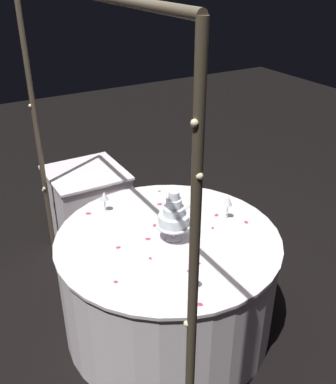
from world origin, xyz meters
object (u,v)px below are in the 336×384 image
at_px(wine_glass_0, 228,202).
at_px(decorative_arch, 85,151).
at_px(wine_glass_2, 194,271).
at_px(wine_glass_1, 104,197).
at_px(cake_knife, 184,210).
at_px(main_table, 168,282).
at_px(side_table, 89,214).
at_px(tiered_cake, 174,216).

bearing_deg(wine_glass_0, decorative_arch, 89.34).
height_order(decorative_arch, wine_glass_2, decorative_arch).
height_order(wine_glass_1, cake_knife, wine_glass_1).
bearing_deg(wine_glass_1, wine_glass_2, -175.14).
relative_size(wine_glass_0, cake_knife, 0.62).
relative_size(decorative_arch, main_table, 1.53).
height_order(decorative_arch, side_table, decorative_arch).
bearing_deg(side_table, main_table, -172.38).
bearing_deg(wine_glass_0, wine_glass_1, 53.13).
relative_size(side_table, wine_glass_2, 4.91).
bearing_deg(tiered_cake, decorative_arch, 86.21).
bearing_deg(tiered_cake, wine_glass_0, -86.96).
distance_m(main_table, side_table, 1.08).
bearing_deg(decorative_arch, main_table, -89.87).
bearing_deg(cake_knife, tiered_cake, 137.12).
bearing_deg(wine_glass_0, wine_glass_2, 129.63).
relative_size(wine_glass_0, wine_glass_2, 1.07).
height_order(wine_glass_1, wine_glass_2, wine_glass_2).
xyz_separation_m(side_table, wine_glass_0, (-1.08, -0.59, 0.47)).
bearing_deg(side_table, wine_glass_0, -151.31).
distance_m(decorative_arch, side_table, 1.53).
distance_m(tiered_cake, cake_knife, 0.39).
distance_m(decorative_arch, tiered_cake, 0.73).
xyz_separation_m(wine_glass_2, cake_knife, (0.72, -0.40, -0.11)).
xyz_separation_m(decorative_arch, wine_glass_0, (-0.01, -0.93, -0.56)).
xyz_separation_m(wine_glass_0, wine_glass_2, (-0.48, 0.58, -0.01)).
distance_m(decorative_arch, wine_glass_2, 0.83).
bearing_deg(cake_knife, main_table, 130.68).
xyz_separation_m(main_table, tiered_cake, (-0.03, -0.02, 0.53)).
height_order(wine_glass_2, cake_knife, wine_glass_2).
bearing_deg(side_table, wine_glass_2, -179.67).
distance_m(decorative_arch, wine_glass_1, 0.80).
bearing_deg(wine_glass_2, tiered_cake, -18.58).
distance_m(side_table, tiered_cake, 1.23).
bearing_deg(decorative_arch, wine_glass_0, -90.66).
height_order(main_table, tiered_cake, tiered_cake).
relative_size(tiered_cake, wine_glass_1, 2.17).
bearing_deg(cake_knife, wine_glass_1, 61.22).
bearing_deg(main_table, wine_glass_2, 164.85).
bearing_deg(cake_knife, side_table, 25.59).
relative_size(wine_glass_1, wine_glass_2, 0.96).
bearing_deg(tiered_cake, wine_glass_1, 24.49).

